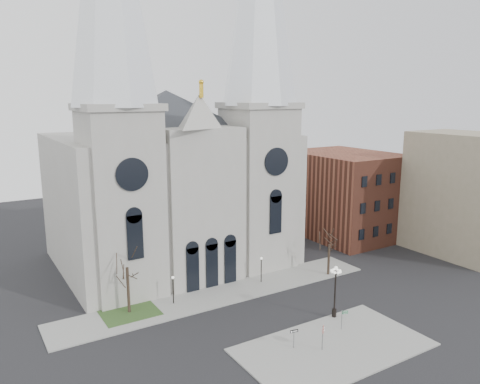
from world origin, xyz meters
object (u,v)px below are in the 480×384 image
stop_sign (323,332)px  street_name_sign (343,318)px  one_way_sign (294,335)px  globe_lamp (335,285)px

stop_sign → street_name_sign: (4.33, 1.90, -0.55)m
stop_sign → one_way_sign: bearing=121.8°
globe_lamp → one_way_sign: 8.34m
stop_sign → one_way_sign: size_ratio=1.30×
stop_sign → one_way_sign: 2.66m
stop_sign → street_name_sign: size_ratio=1.21×
one_way_sign → street_name_sign: (6.35, 0.23, -0.09)m
stop_sign → globe_lamp: bearing=19.6°
stop_sign → globe_lamp: (5.54, 4.39, 1.79)m
stop_sign → street_name_sign: bearing=5.0°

